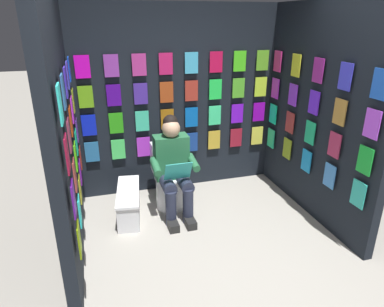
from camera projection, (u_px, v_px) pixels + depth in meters
ground_plane at (240, 288)px, 3.03m from camera, size 30.00×30.00×0.00m
display_wall_back at (178, 101)px, 4.50m from camera, size 2.72×0.14×2.40m
display_wall_left at (319, 115)px, 3.88m from camera, size 0.14×2.10×2.40m
display_wall_right at (63, 136)px, 3.17m from camera, size 0.14×2.10×2.40m
toilet at (170, 180)px, 4.31m from camera, size 0.41×0.55×0.77m
person_reading at (174, 167)px, 4.01m from camera, size 0.53×0.68×1.19m
comic_longbox_near at (129, 203)px, 4.10m from camera, size 0.37×0.84×0.33m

